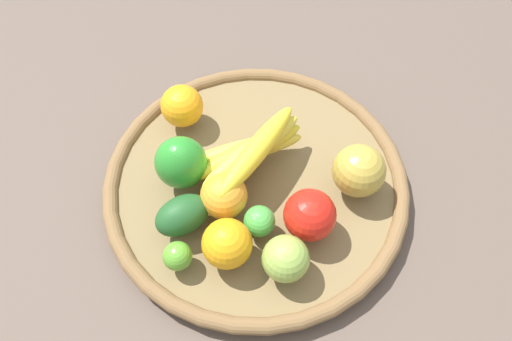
# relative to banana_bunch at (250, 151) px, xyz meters

# --- Properties ---
(ground_plane) EXTENTS (2.40, 2.40, 0.00)m
(ground_plane) POSITION_rel_banana_bunch_xyz_m (0.01, -0.02, -0.08)
(ground_plane) COLOR brown
(ground_plane) RESTS_ON ground
(basket) EXTENTS (0.47, 0.47, 0.04)m
(basket) POSITION_rel_banana_bunch_xyz_m (0.01, -0.02, -0.06)
(basket) COLOR olive
(basket) RESTS_ON ground_plane
(banana_bunch) EXTENTS (0.19, 0.18, 0.08)m
(banana_bunch) POSITION_rel_banana_bunch_xyz_m (0.00, 0.00, 0.00)
(banana_bunch) COLOR yellow
(banana_bunch) RESTS_ON basket
(bell_pepper) EXTENTS (0.09, 0.09, 0.09)m
(bell_pepper) POSITION_rel_banana_bunch_xyz_m (-0.10, -0.04, 0.01)
(bell_pepper) COLOR #29872A
(bell_pepper) RESTS_ON basket
(orange_1) EXTENTS (0.07, 0.07, 0.07)m
(orange_1) POSITION_rel_banana_bunch_xyz_m (-0.12, 0.08, -0.00)
(orange_1) COLOR orange
(orange_1) RESTS_ON basket
(apple_0) EXTENTS (0.11, 0.11, 0.08)m
(apple_0) POSITION_rel_banana_bunch_xyz_m (0.16, -0.02, 0.00)
(apple_0) COLOR #B09639
(apple_0) RESTS_ON basket
(apple_1) EXTENTS (0.08, 0.08, 0.06)m
(apple_1) POSITION_rel_banana_bunch_xyz_m (0.07, -0.16, -0.01)
(apple_1) COLOR #8DAD47
(apple_1) RESTS_ON basket
(lime_1) EXTENTS (0.06, 0.06, 0.05)m
(lime_1) POSITION_rel_banana_bunch_xyz_m (0.03, -0.11, -0.02)
(lime_1) COLOR green
(lime_1) RESTS_ON basket
(avocado) EXTENTS (0.10, 0.09, 0.05)m
(avocado) POSITION_rel_banana_bunch_xyz_m (-0.08, -0.11, -0.01)
(avocado) COLOR #1F5023
(avocado) RESTS_ON basket
(orange_0) EXTENTS (0.08, 0.08, 0.07)m
(orange_0) POSITION_rel_banana_bunch_xyz_m (-0.03, -0.08, -0.00)
(orange_0) COLOR orange
(orange_0) RESTS_ON basket
(orange_2) EXTENTS (0.10, 0.10, 0.07)m
(orange_2) POSITION_rel_banana_bunch_xyz_m (-0.01, -0.15, -0.00)
(orange_2) COLOR orange
(orange_2) RESTS_ON basket
(lime_0) EXTENTS (0.05, 0.05, 0.04)m
(lime_0) POSITION_rel_banana_bunch_xyz_m (-0.08, -0.17, -0.02)
(lime_0) COLOR #559B2B
(lime_0) RESTS_ON basket
(apple_2) EXTENTS (0.09, 0.09, 0.07)m
(apple_2) POSITION_rel_banana_bunch_xyz_m (0.10, -0.10, -0.00)
(apple_2) COLOR red
(apple_2) RESTS_ON basket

